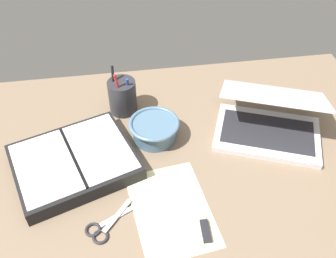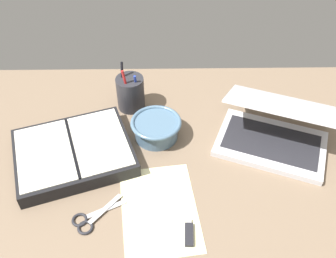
{
  "view_description": "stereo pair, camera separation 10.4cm",
  "coord_description": "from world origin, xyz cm",
  "px_view_note": "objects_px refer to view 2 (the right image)",
  "views": [
    {
      "loc": [
        -11.73,
        -64.34,
        80.61
      ],
      "look_at": [
        -0.24,
        10.29,
        9.0
      ],
      "focal_mm": 40.0,
      "sensor_mm": 36.0,
      "label": 1
    },
    {
      "loc": [
        -1.37,
        -65.21,
        80.61
      ],
      "look_at": [
        -0.24,
        10.29,
        9.0
      ],
      "focal_mm": 40.0,
      "sensor_mm": 36.0,
      "label": 2
    }
  ],
  "objects_px": {
    "scissors": "(89,220)",
    "planner": "(74,152)",
    "laptop": "(274,130)",
    "pen_cup": "(130,93)",
    "bowl": "(156,128)"
  },
  "relations": [
    {
      "from": "scissors",
      "to": "planner",
      "type": "bearing_deg",
      "value": 70.04
    },
    {
      "from": "laptop",
      "to": "scissors",
      "type": "bearing_deg",
      "value": -130.38
    },
    {
      "from": "pen_cup",
      "to": "scissors",
      "type": "height_order",
      "value": "pen_cup"
    },
    {
      "from": "laptop",
      "to": "scissors",
      "type": "xyz_separation_m",
      "value": [
        -0.5,
        -0.26,
        -0.04
      ]
    },
    {
      "from": "laptop",
      "to": "planner",
      "type": "distance_m",
      "value": 0.57
    },
    {
      "from": "bowl",
      "to": "laptop",
      "type": "bearing_deg",
      "value": -4.41
    },
    {
      "from": "pen_cup",
      "to": "scissors",
      "type": "xyz_separation_m",
      "value": [
        -0.08,
        -0.43,
        -0.05
      ]
    },
    {
      "from": "planner",
      "to": "scissors",
      "type": "relative_size",
      "value": 2.94
    },
    {
      "from": "bowl",
      "to": "pen_cup",
      "type": "xyz_separation_m",
      "value": [
        -0.08,
        0.14,
        0.02
      ]
    },
    {
      "from": "pen_cup",
      "to": "scissors",
      "type": "distance_m",
      "value": 0.44
    },
    {
      "from": "laptop",
      "to": "bowl",
      "type": "bearing_deg",
      "value": -162.47
    },
    {
      "from": "laptop",
      "to": "bowl",
      "type": "distance_m",
      "value": 0.34
    },
    {
      "from": "laptop",
      "to": "planner",
      "type": "height_order",
      "value": "laptop"
    },
    {
      "from": "scissors",
      "to": "pen_cup",
      "type": "bearing_deg",
      "value": 41.35
    },
    {
      "from": "laptop",
      "to": "bowl",
      "type": "relative_size",
      "value": 2.53
    }
  ]
}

